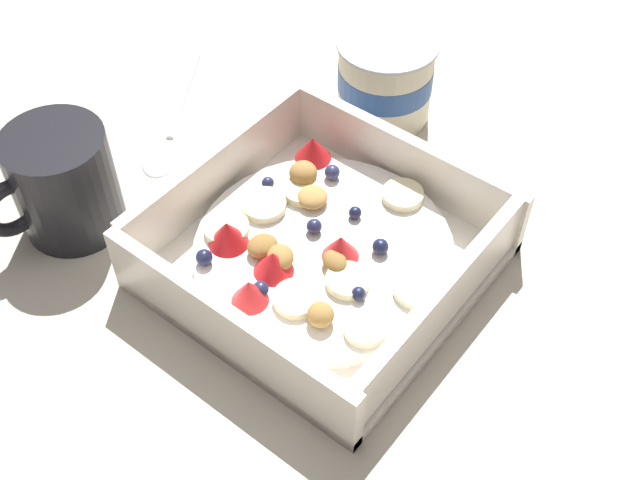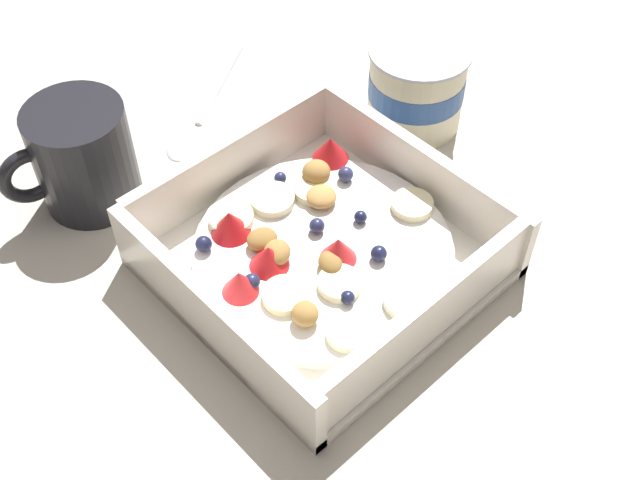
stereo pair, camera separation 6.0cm
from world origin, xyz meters
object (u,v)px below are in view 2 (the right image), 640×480
at_px(spoon, 199,120).
at_px(coffee_mug, 81,157).
at_px(fruit_bowl, 318,249).
at_px(yogurt_cup, 416,86).

height_order(spoon, coffee_mug, coffee_mug).
distance_m(fruit_bowl, spoon, 0.20).
xyz_separation_m(fruit_bowl, spoon, (-0.20, 0.04, -0.02)).
bearing_deg(coffee_mug, yogurt_cup, 66.37).
height_order(fruit_bowl, spoon, fruit_bowl).
height_order(spoon, yogurt_cup, yogurt_cup).
relative_size(fruit_bowl, yogurt_cup, 2.49).
xyz_separation_m(fruit_bowl, coffee_mug, (-0.18, -0.09, 0.03)).
relative_size(yogurt_cup, coffee_mug, 0.82).
height_order(fruit_bowl, coffee_mug, coffee_mug).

